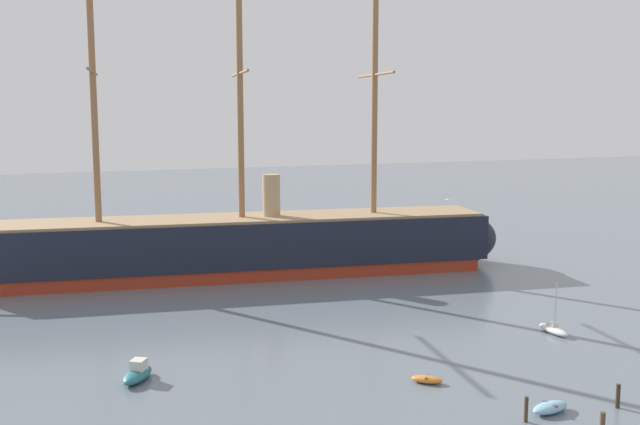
# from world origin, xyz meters

# --- Properties ---
(tall_ship) EXTENTS (66.66, 17.10, 32.12)m
(tall_ship) POSITION_xyz_m (-1.04, 52.59, 3.50)
(tall_ship) COLOR maroon
(tall_ship) RESTS_ON ground
(dinghy_foreground_right) EXTENTS (2.92, 1.69, 0.65)m
(dinghy_foreground_right) POSITION_xyz_m (7.19, 9.30, 0.33)
(dinghy_foreground_right) COLOR #7FB2D6
(dinghy_foreground_right) RESTS_ON ground
(dinghy_near_centre) EXTENTS (2.26, 2.05, 0.50)m
(dinghy_near_centre) POSITION_xyz_m (2.48, 16.33, 0.25)
(dinghy_near_centre) COLOR orange
(dinghy_near_centre) RESTS_ON ground
(motorboat_mid_left) EXTENTS (3.02, 3.65, 1.44)m
(motorboat_mid_left) POSITION_xyz_m (-15.96, 23.71, 0.50)
(motorboat_mid_left) COLOR #236670
(motorboat_mid_left) RESTS_ON ground
(sailboat_mid_right) EXTENTS (1.11, 3.40, 4.39)m
(sailboat_mid_right) POSITION_xyz_m (17.73, 22.54, 0.37)
(sailboat_mid_right) COLOR silver
(sailboat_mid_right) RESTS_ON ground
(dinghy_far_right) EXTENTS (1.77, 1.97, 0.44)m
(dinghy_far_right) POSITION_xyz_m (29.79, 53.62, 0.22)
(dinghy_far_right) COLOR orange
(dinghy_far_right) RESTS_ON ground
(motorboat_distant_centre) EXTENTS (4.52, 3.80, 1.78)m
(motorboat_distant_centre) POSITION_xyz_m (4.38, 62.30, 0.63)
(motorboat_distant_centre) COLOR #236670
(motorboat_distant_centre) RESTS_ON ground
(mooring_piling_nearest) EXTENTS (0.24, 0.24, 1.57)m
(mooring_piling_nearest) POSITION_xyz_m (4.96, 8.68, 0.79)
(mooring_piling_nearest) COLOR #423323
(mooring_piling_nearest) RESTS_ON ground
(mooring_piling_right_pair) EXTENTS (0.27, 0.27, 1.54)m
(mooring_piling_right_pair) POSITION_xyz_m (11.61, 8.43, 0.77)
(mooring_piling_right_pair) COLOR #382B1E
(mooring_piling_right_pair) RESTS_ON ground
(seagull_in_flight) EXTENTS (1.36, 0.41, 0.14)m
(seagull_in_flight) POSITION_xyz_m (8.45, 24.47, 11.41)
(seagull_in_flight) COLOR silver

